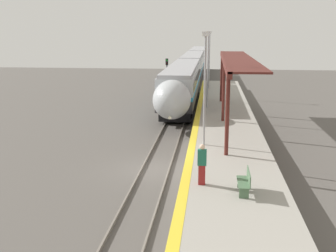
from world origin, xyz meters
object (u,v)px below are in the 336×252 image
object	(u,v)px
platform_bench	(245,181)
lamppost_near	(205,82)
person_waiting	(202,164)
train	(192,66)
lamppost_mid	(208,65)
lamppost_far	(209,56)
railway_signal	(167,73)

from	to	relation	value
platform_bench	lamppost_near	bearing A→B (deg)	104.24
person_waiting	lamppost_near	xyz separation A→B (m)	(-0.06, 6.13, 2.55)
train	lamppost_mid	world-z (taller)	lamppost_mid
platform_bench	train	bearing A→B (deg)	95.43
lamppost_mid	lamppost_far	size ratio (longest dim) A/B	1.00
person_waiting	lamppost_near	distance (m)	6.64
person_waiting	lamppost_near	size ratio (longest dim) A/B	0.28
lamppost_near	lamppost_far	size ratio (longest dim) A/B	1.00
person_waiting	lamppost_far	bearing A→B (deg)	90.11
lamppost_far	person_waiting	bearing A→B (deg)	-89.89
platform_bench	lamppost_mid	distance (m)	18.98
lamppost_mid	lamppost_far	distance (m)	11.78
person_waiting	lamppost_mid	bearing A→B (deg)	90.19
platform_bench	railway_signal	bearing A→B (deg)	101.75
train	lamppost_near	world-z (taller)	lamppost_near
lamppost_near	lamppost_far	distance (m)	23.56
person_waiting	lamppost_far	xyz separation A→B (m)	(-0.06, 29.69, 2.55)
railway_signal	train	bearing A→B (deg)	81.11
lamppost_near	platform_bench	bearing A→B (deg)	-75.76
train	lamppost_mid	xyz separation A→B (m)	(2.46, -25.59, 2.22)
lamppost_mid	lamppost_far	bearing A→B (deg)	90.00
train	lamppost_mid	distance (m)	25.80
lamppost_near	lamppost_mid	distance (m)	11.78
person_waiting	railway_signal	world-z (taller)	railway_signal
platform_bench	person_waiting	size ratio (longest dim) A/B	0.85
platform_bench	lamppost_far	distance (m)	30.64
railway_signal	lamppost_near	size ratio (longest dim) A/B	0.69
train	lamppost_near	bearing A→B (deg)	-86.23
train	lamppost_far	bearing A→B (deg)	-79.90
train	person_waiting	bearing A→B (deg)	-86.69
person_waiting	railway_signal	distance (m)	30.16
person_waiting	railway_signal	size ratio (longest dim) A/B	0.40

